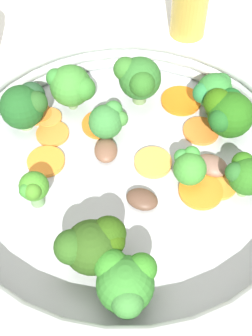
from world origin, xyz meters
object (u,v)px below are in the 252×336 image
Objects in this scene: carrot_slice_2 at (46,161)px; carrot_slice_5 at (181,101)px; broccoli_floret_1 at (72,86)px; carrot_slice_0 at (38,114)px; carrot_slice_3 at (201,131)px; carrot_slice_8 at (53,134)px; broccoli_floret_9 at (125,282)px; broccoli_floret_3 at (108,120)px; carrot_slice_4 at (49,118)px; broccoli_floret_4 at (34,188)px; mushroom_piece_1 at (106,150)px; carrot_slice_6 at (217,183)px; skillet at (126,182)px; mushroom_piece_2 at (211,163)px; broccoli_floret_7 at (93,245)px; carrot_slice_9 at (201,191)px; broccoli_floret_0 at (138,78)px; carrot_slice_1 at (153,162)px; mushroom_piece_0 at (142,199)px; broccoli_floret_2 at (189,167)px; broccoli_floret_8 at (228,112)px; broccoli_floret_6 at (213,91)px; broccoli_floret_5 at (26,105)px; broccoli_floret_10 at (245,174)px.

carrot_slice_5 is at bearing -154.64° from carrot_slice_2.
broccoli_floret_1 is at bearing -112.25° from carrot_slice_2.
carrot_slice_0 is 0.18m from carrot_slice_3.
broccoli_floret_9 reaches higher than carrot_slice_8.
broccoli_floret_3 reaches higher than carrot_slice_3.
carrot_slice_4 is 0.71× the size of broccoli_floret_4.
mushroom_piece_1 is (0.00, 0.03, -0.02)m from broccoli_floret_3.
carrot_slice_0 is 0.74× the size of carrot_slice_6.
skillet is at bearing 132.98° from carrot_slice_0.
carrot_slice_5 is at bearing -111.32° from broccoli_floret_9.
carrot_slice_6 is at bearing 95.66° from mushroom_piece_2.
broccoli_floret_7 is at bearing 81.03° from mushroom_piece_1.
broccoli_floret_9 is at bearing 83.63° from skillet.
carrot_slice_2 is 0.09m from broccoli_floret_1.
carrot_slice_9 is 0.14m from broccoli_floret_0.
broccoli_floret_1 is (0.08, -0.09, 0.03)m from carrot_slice_1.
carrot_slice_5 is (-0.16, -0.00, -0.00)m from carrot_slice_0.
carrot_slice_4 is 0.04m from broccoli_floret_1.
skillet is at bearing -69.59° from mushroom_piece_0.
carrot_slice_9 is at bearing 160.83° from carrot_slice_2.
broccoli_floret_7 reaches higher than mushroom_piece_0.
broccoli_floret_2 is at bearing 133.30° from broccoli_floret_1.
mushroom_piece_0 is at bearing 64.93° from carrot_slice_5.
carrot_slice_2 and carrot_slice_9 have the same top height.
broccoli_floret_8 reaches higher than broccoli_floret_9.
mushroom_piece_1 is (0.00, -0.16, -0.02)m from broccoli_floret_9.
carrot_slice_0 is 0.21m from broccoli_floret_8.
carrot_slice_0 is 0.53× the size of broccoli_floret_0.
carrot_slice_8 is 0.65× the size of broccoli_floret_8.
carrot_slice_9 is at bearing 147.22° from mushroom_piece_1.
broccoli_floret_6 is at bearing 162.01° from broccoli_floret_0.
broccoli_floret_5 reaches higher than carrot_slice_9.
carrot_slice_5 is at bearing -91.28° from carrot_slice_9.
broccoli_floret_0 is at bearing -169.82° from carrot_slice_4.
carrot_slice_3 is 0.07m from carrot_slice_6.
broccoli_floret_6 is at bearing -101.41° from mushroom_piece_2.
broccoli_floret_5 reaches higher than broccoli_floret_6.
carrot_slice_9 is at bearing -4.37° from broccoli_floret_10.
broccoli_floret_7 is at bearing 59.94° from carrot_slice_5.
broccoli_floret_10 is (-0.12, 0.09, 0.00)m from broccoli_floret_3.
carrot_slice_5 is 0.12m from carrot_slice_6.
broccoli_floret_0 is 1.09× the size of broccoli_floret_5.
carrot_slice_6 is (-0.02, 0.12, -0.00)m from carrot_slice_5.
broccoli_floret_10 is 0.04m from mushroom_piece_2.
broccoli_floret_6 is (-0.07, -0.07, 0.03)m from carrot_slice_1.
broccoli_floret_4 is 0.91× the size of broccoli_floret_10.
carrot_slice_2 is 0.11m from mushroom_piece_0.
broccoli_floret_3 is at bearing 11.10° from broccoli_floret_6.
carrot_slice_4 is (-0.00, -0.06, -0.00)m from carrot_slice_2.
broccoli_floret_1 reaches higher than broccoli_floret_3.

